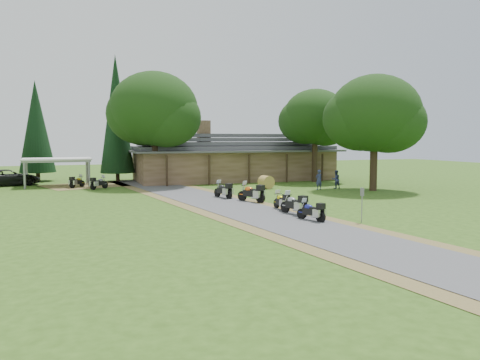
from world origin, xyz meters
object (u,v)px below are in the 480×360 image
object	(u,v)px
car_dark_suv	(8,174)
motorcycle_row_e	(223,189)
motorcycle_row_a	(311,210)
hay_bale	(266,182)
lodge	(234,157)
motorcycle_row_d	(251,192)
motorcycle_row_b	(294,203)
motorcycle_carport_b	(99,182)
carport	(57,172)
motorcycle_row_c	(281,201)
motorcycle_carport_a	(77,181)

from	to	relation	value
car_dark_suv	motorcycle_row_e	size ratio (longest dim) A/B	3.17
motorcycle_row_a	hay_bale	bearing A→B (deg)	-35.40
lodge	motorcycle_row_a	size ratio (longest dim) A/B	12.89
motorcycle_row_d	motorcycle_row_b	bearing A→B (deg)	153.23
motorcycle_carport_b	motorcycle_row_b	bearing A→B (deg)	-103.19
car_dark_suv	motorcycle_row_b	bearing A→B (deg)	-161.20
lodge	motorcycle_row_b	bearing A→B (deg)	-100.82
carport	motorcycle_row_b	xyz separation A→B (m)	(12.96, -21.99, -0.62)
car_dark_suv	motorcycle_carport_b	xyz separation A→B (m)	(7.66, -5.89, -0.54)
car_dark_suv	motorcycle_row_a	world-z (taller)	car_dark_suv
carport	motorcycle_carport_b	bearing A→B (deg)	-51.21
motorcycle_carport_b	hay_bale	world-z (taller)	motorcycle_carport_b
motorcycle_row_c	motorcycle_carport_b	xyz separation A→B (m)	(-9.65, 16.10, 0.01)
motorcycle_carport_a	hay_bale	size ratio (longest dim) A/B	1.48
motorcycle_row_e	hay_bale	world-z (taller)	motorcycle_row_e
motorcycle_row_d	motorcycle_row_c	bearing A→B (deg)	156.00
car_dark_suv	hay_bale	distance (m)	23.69
motorcycle_row_a	motorcycle_row_d	world-z (taller)	motorcycle_row_d
car_dark_suv	motorcycle_row_c	distance (m)	27.99
lodge	hay_bale	xyz separation A→B (m)	(-0.29, -9.32, -1.89)
motorcycle_row_a	motorcycle_row_e	world-z (taller)	motorcycle_row_e
motorcycle_row_e	motorcycle_carport_a	bearing A→B (deg)	23.47
motorcycle_row_a	lodge	bearing A→B (deg)	-30.63
motorcycle_row_d	car_dark_suv	bearing A→B (deg)	13.18
motorcycle_row_d	motorcycle_row_e	distance (m)	2.91
lodge	motorcycle_row_b	distance (m)	23.29
motorcycle_row_a	motorcycle_row_d	xyz separation A→B (m)	(-0.26, 7.93, 0.12)
motorcycle_row_e	motorcycle_carport_b	distance (m)	12.47
carport	motorcycle_row_d	distance (m)	20.54
car_dark_suv	motorcycle_row_a	xyz separation A→B (m)	(17.16, -25.98, -0.56)
carport	motorcycle_row_b	distance (m)	25.53
carport	car_dark_suv	xyz separation A→B (m)	(-4.26, 1.87, -0.15)
motorcycle_row_c	motorcycle_row_d	xyz separation A→B (m)	(-0.41, 3.94, 0.12)
lodge	hay_bale	bearing A→B (deg)	-91.78
hay_bale	car_dark_suv	bearing A→B (deg)	154.03
car_dark_suv	motorcycle_carport_a	bearing A→B (deg)	-141.01
car_dark_suv	motorcycle_row_a	distance (m)	31.14
motorcycle_row_d	motorcycle_row_e	bearing A→B (deg)	-6.47
motorcycle_row_b	motorcycle_carport_b	distance (m)	20.35
motorcycle_carport_b	motorcycle_row_c	bearing A→B (deg)	-100.27
lodge	motorcycle_row_a	distance (m)	25.39
lodge	motorcycle_carport_b	world-z (taller)	lodge
motorcycle_row_b	motorcycle_row_c	world-z (taller)	motorcycle_row_b
motorcycle_row_b	hay_bale	size ratio (longest dim) A/B	1.70
lodge	motorcycle_row_c	bearing A→B (deg)	-101.52
motorcycle_row_a	motorcycle_row_b	size ratio (longest dim) A/B	0.87
carport	motorcycle_carport_a	bearing A→B (deg)	-53.40
motorcycle_row_c	motorcycle_carport_a	distance (m)	21.31
motorcycle_row_a	hay_bale	size ratio (longest dim) A/B	1.47
motorcycle_row_a	motorcycle_row_e	xyz separation A→B (m)	(-1.42, 10.59, 0.07)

